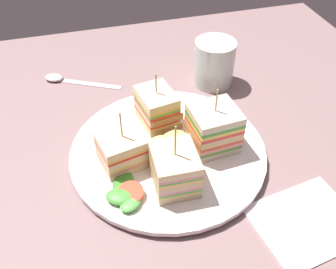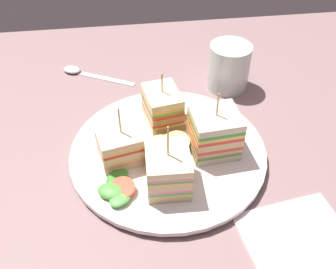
% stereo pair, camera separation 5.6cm
% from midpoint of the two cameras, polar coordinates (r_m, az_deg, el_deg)
% --- Properties ---
extents(ground_plane, '(0.99, 0.89, 0.02)m').
position_cam_midpoint_polar(ground_plane, '(0.60, -2.69, -3.88)').
color(ground_plane, gray).
extents(plate, '(0.30, 0.30, 0.01)m').
position_cam_midpoint_polar(plate, '(0.58, -2.74, -2.70)').
color(plate, white).
rests_on(plate, ground_plane).
extents(sandwich_wedge_0, '(0.08, 0.07, 0.09)m').
position_cam_midpoint_polar(sandwich_wedge_0, '(0.55, -9.52, -2.29)').
color(sandwich_wedge_0, beige).
rests_on(sandwich_wedge_0, plate).
extents(sandwich_wedge_1, '(0.06, 0.07, 0.11)m').
position_cam_midpoint_polar(sandwich_wedge_1, '(0.51, -2.11, -5.37)').
color(sandwich_wedge_1, beige).
rests_on(sandwich_wedge_1, plate).
extents(sandwich_wedge_2, '(0.07, 0.07, 0.10)m').
position_cam_midpoint_polar(sandwich_wedge_2, '(0.56, 4.02, 0.79)').
color(sandwich_wedge_2, beige).
rests_on(sandwich_wedge_2, plate).
extents(sandwich_wedge_3, '(0.06, 0.08, 0.09)m').
position_cam_midpoint_polar(sandwich_wedge_3, '(0.61, -3.88, 4.03)').
color(sandwich_wedge_3, '#D1C388').
rests_on(sandwich_wedge_3, plate).
extents(chip_pile, '(0.07, 0.07, 0.03)m').
position_cam_midpoint_polar(chip_pile, '(0.56, -2.78, -1.89)').
color(chip_pile, '#DFC371').
rests_on(chip_pile, plate).
extents(salad_garnish, '(0.06, 0.08, 0.01)m').
position_cam_midpoint_polar(salad_garnish, '(0.52, -9.52, -8.93)').
color(salad_garnish, '#3D862E').
rests_on(salad_garnish, plate).
extents(spoon, '(0.15, 0.09, 0.01)m').
position_cam_midpoint_polar(spoon, '(0.77, -17.35, 7.85)').
color(spoon, silver).
rests_on(spoon, ground_plane).
extents(napkin, '(0.15, 0.13, 0.01)m').
position_cam_midpoint_polar(napkin, '(0.53, 17.31, -12.53)').
color(napkin, white).
rests_on(napkin, ground_plane).
extents(drinking_glass, '(0.08, 0.08, 0.09)m').
position_cam_midpoint_polar(drinking_glass, '(0.72, 4.67, 10.19)').
color(drinking_glass, silver).
rests_on(drinking_glass, ground_plane).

